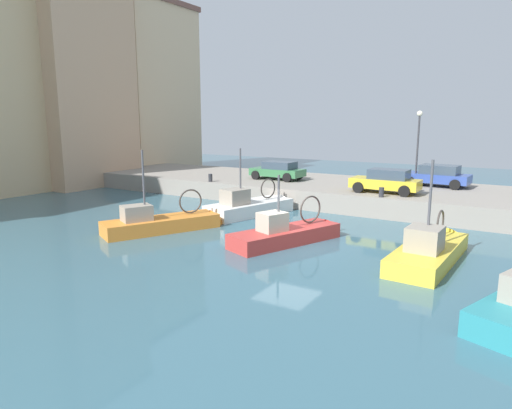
# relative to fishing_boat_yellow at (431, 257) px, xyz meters

# --- Properties ---
(water_surface) EXTENTS (80.00, 80.00, 0.00)m
(water_surface) POSITION_rel_fishing_boat_yellow_xyz_m (-0.83, 5.94, -0.12)
(water_surface) COLOR #386070
(water_surface) RESTS_ON ground
(quay_wall) EXTENTS (9.00, 56.00, 1.20)m
(quay_wall) POSITION_rel_fishing_boat_yellow_xyz_m (10.67, 5.94, 0.48)
(quay_wall) COLOR gray
(quay_wall) RESTS_ON ground
(fishing_boat_yellow) EXTENTS (6.65, 2.32, 4.84)m
(fishing_boat_yellow) POSITION_rel_fishing_boat_yellow_xyz_m (0.00, 0.00, 0.00)
(fishing_boat_yellow) COLOR gold
(fishing_boat_yellow) RESTS_ON ground
(fishing_boat_orange) EXTENTS (6.52, 4.25, 4.80)m
(fishing_boat_orange) POSITION_rel_fishing_boat_yellow_xyz_m (-1.92, 12.18, -0.02)
(fishing_boat_orange) COLOR orange
(fishing_boat_orange) RESTS_ON ground
(fishing_boat_white) EXTENTS (6.47, 3.44, 4.78)m
(fishing_boat_white) POSITION_rel_fishing_boat_yellow_xyz_m (3.72, 10.61, -0.00)
(fishing_boat_white) COLOR white
(fishing_boat_white) RESTS_ON ground
(fishing_boat_red) EXTENTS (6.35, 3.66, 3.84)m
(fishing_boat_red) POSITION_rel_fishing_boat_yellow_xyz_m (-0.57, 5.92, -0.02)
(fishing_boat_red) COLOR #BC3833
(fishing_boat_red) RESTS_ON ground
(parked_car_green) EXTENTS (2.03, 3.86, 1.30)m
(parked_car_green) POSITION_rel_fishing_boat_yellow_xyz_m (10.04, 12.50, 1.75)
(parked_car_green) COLOR #387547
(parked_car_green) RESTS_ON quay_wall
(parked_car_yellow) EXTENTS (1.89, 3.95, 1.41)m
(parked_car_yellow) POSITION_rel_fishing_boat_yellow_xyz_m (8.12, 4.15, 1.80)
(parked_car_yellow) COLOR gold
(parked_car_yellow) RESTS_ON quay_wall
(parked_car_blue) EXTENTS (2.27, 4.20, 1.40)m
(parked_car_blue) POSITION_rel_fishing_boat_yellow_xyz_m (12.53, 2.10, 1.79)
(parked_car_blue) COLOR #334C9E
(parked_car_blue) RESTS_ON quay_wall
(mooring_bollard_south) EXTENTS (0.28, 0.28, 0.55)m
(mooring_bollard_south) POSITION_rel_fishing_boat_yellow_xyz_m (6.52, 3.94, 1.35)
(mooring_bollard_south) COLOR #2D2D33
(mooring_bollard_south) RESTS_ON quay_wall
(mooring_bollard_mid) EXTENTS (0.28, 0.28, 0.55)m
(mooring_bollard_mid) POSITION_rel_fishing_boat_yellow_xyz_m (6.52, 15.94, 1.35)
(mooring_bollard_mid) COLOR #2D2D33
(mooring_bollard_mid) RESTS_ON quay_wall
(quay_streetlamp) EXTENTS (0.36, 0.36, 4.83)m
(quay_streetlamp) POSITION_rel_fishing_boat_yellow_xyz_m (12.17, 3.35, 4.33)
(quay_streetlamp) COLOR #38383D
(quay_streetlamp) RESTS_ON quay_wall
(waterfront_building_west) EXTENTS (8.13, 7.43, 19.12)m
(waterfront_building_west) POSITION_rel_fishing_boat_yellow_xyz_m (6.47, 30.23, 9.46)
(waterfront_building_west) COLOR tan
(waterfront_building_west) RESTS_ON ground
(waterfront_building_east) EXTENTS (9.33, 8.64, 16.97)m
(waterfront_building_east) POSITION_rel_fishing_boat_yellow_xyz_m (16.21, 32.16, 8.39)
(waterfront_building_east) COLOR beige
(waterfront_building_east) RESTS_ON ground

